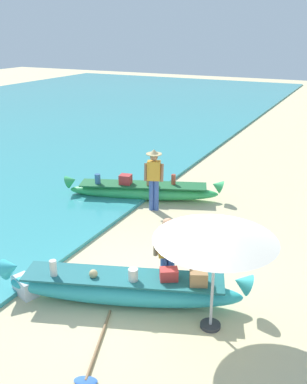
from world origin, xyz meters
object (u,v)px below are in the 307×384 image
at_px(boat_green_midground, 143,191).
at_px(paddle, 95,354).
at_px(person_tourist_customer, 168,251).
at_px(patio_umbrella_large, 216,231).
at_px(person_vendor_hatted, 154,175).
at_px(cooler_box, 25,286).
at_px(boat_cyan_foreground, 124,288).

distance_m(boat_green_midground, paddle, 6.77).
distance_m(person_tourist_customer, paddle, 2.35).
xyz_separation_m(boat_green_midground, patio_umbrella_large, (3.86, -4.82, 1.58)).
height_order(person_vendor_hatted, patio_umbrella_large, patio_umbrella_large).
distance_m(boat_green_midground, patio_umbrella_large, 6.37).
distance_m(person_vendor_hatted, cooler_box, 4.98).
bearing_deg(person_vendor_hatted, paddle, -72.80).
height_order(person_tourist_customer, cooler_box, person_tourist_customer).
relative_size(boat_green_midground, person_tourist_customer, 2.96).
bearing_deg(person_tourist_customer, cooler_box, -150.95).
relative_size(person_vendor_hatted, paddle, 1.02).
relative_size(boat_green_midground, paddle, 2.66).
height_order(boat_green_midground, paddle, boat_green_midground).
relative_size(boat_green_midground, cooler_box, 8.91).
distance_m(patio_umbrella_large, paddle, 2.75).
height_order(patio_umbrella_large, cooler_box, patio_umbrella_large).
distance_m(boat_cyan_foreground, cooler_box, 1.98).
bearing_deg(person_tourist_customer, person_vendor_hatted, 119.98).
height_order(person_tourist_customer, paddle, person_tourist_customer).
bearing_deg(person_vendor_hatted, cooler_box, -94.60).
bearing_deg(person_vendor_hatted, boat_green_midground, 138.50).
height_order(person_vendor_hatted, cooler_box, person_vendor_hatted).
bearing_deg(person_vendor_hatted, patio_umbrella_large, -52.95).
distance_m(person_vendor_hatted, patio_umbrella_large, 5.35).
bearing_deg(patio_umbrella_large, paddle, -133.52).
bearing_deg(boat_green_midground, cooler_box, -87.08).
relative_size(boat_green_midground, person_vendor_hatted, 2.60).
relative_size(boat_cyan_foreground, paddle, 2.64).
height_order(boat_cyan_foreground, person_tourist_customer, person_tourist_customer).
bearing_deg(person_vendor_hatted, person_tourist_customer, -60.02).
bearing_deg(patio_umbrella_large, cooler_box, -169.37).
relative_size(boat_cyan_foreground, person_tourist_customer, 2.94).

